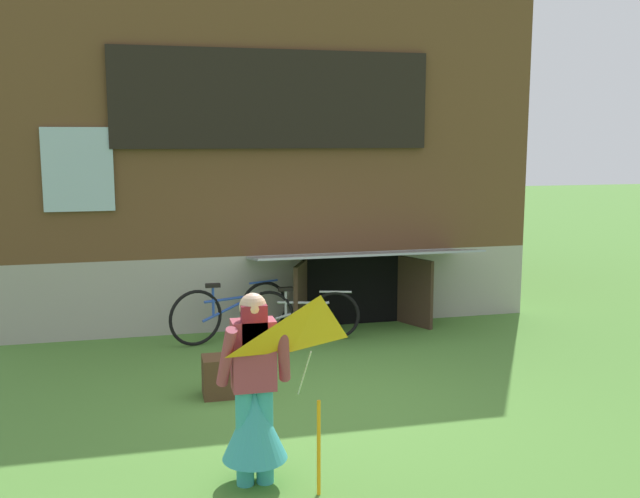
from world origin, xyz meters
TOP-DOWN VIEW (x-y plane):
  - ground_plane at (0.00, 0.00)m, footprint 60.00×60.00m
  - log_house at (0.00, 5.76)m, footprint 7.83×6.63m
  - person at (-1.01, -1.64)m, footprint 0.61×0.52m
  - kite at (-0.58, -2.11)m, footprint 0.90×0.83m
  - bicycle_silver at (0.26, 2.38)m, footprint 1.52×0.49m
  - bicycle_blue at (-0.70, 2.56)m, footprint 1.69×0.64m
  - wooden_crate at (-1.05, 0.42)m, footprint 0.40×0.34m

SIDE VIEW (x-z plane):
  - ground_plane at x=0.00m, z-range 0.00..0.00m
  - wooden_crate at x=-1.05m, z-range 0.00..0.43m
  - bicycle_silver at x=0.26m, z-range -0.01..0.71m
  - bicycle_blue at x=-0.70m, z-range -0.01..0.80m
  - person at x=-1.01m, z-range -0.12..1.43m
  - kite at x=-0.58m, z-range 0.48..2.03m
  - log_house at x=0.00m, z-range 0.00..5.22m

